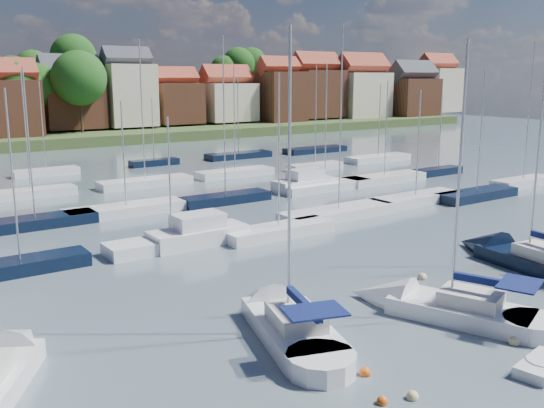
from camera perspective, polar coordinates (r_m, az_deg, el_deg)
ground at (r=63.00m, az=-11.15°, el=1.07°), size 260.00×260.00×0.00m
sailboat_left at (r=29.14m, az=1.05°, el=-10.88°), size 5.98×11.35×14.96m
sailboat_centre at (r=31.70m, az=15.24°, el=-9.38°), size 6.47×10.88×14.44m
sailboat_navy at (r=41.64m, az=22.09°, el=-4.70°), size 4.37×11.59×15.68m
tender at (r=27.46m, az=24.04°, el=-13.77°), size 2.92×1.75×0.59m
buoy_b at (r=24.03m, az=13.07°, el=-17.44°), size 0.46×0.46×0.46m
buoy_c at (r=25.34m, az=8.74°, el=-15.61°), size 0.47×0.47×0.47m
buoy_d at (r=29.64m, az=21.81°, el=-12.13°), size 0.49×0.49×0.49m
buoy_e at (r=36.85m, az=13.96°, el=-6.87°), size 0.54×0.54×0.54m
buoy_g at (r=34.94m, az=18.21°, el=-8.17°), size 0.44×0.44×0.44m
buoy_h at (r=23.51m, az=10.33°, el=-18.01°), size 0.41×0.41×0.41m
marina_field at (r=59.40m, az=-7.60°, el=0.96°), size 79.62×41.41×15.93m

